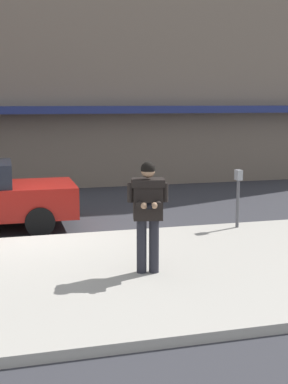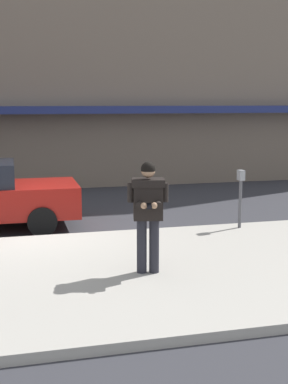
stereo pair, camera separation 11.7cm
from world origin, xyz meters
TOP-DOWN VIEW (x-y plane):
  - ground_plane at (0.00, 0.00)m, footprint 80.00×80.00m
  - sidewalk at (1.00, -2.85)m, footprint 32.00×5.30m
  - curb_paint_line at (1.00, 0.05)m, footprint 28.00×0.12m
  - man_texting_on_phone at (1.82, -3.11)m, footprint 0.64×0.63m
  - parking_meter at (4.56, -0.60)m, footprint 0.12×0.18m

SIDE VIEW (x-z plane):
  - ground_plane at x=0.00m, z-range 0.00..0.00m
  - curb_paint_line at x=1.00m, z-range 0.00..0.01m
  - sidewalk at x=1.00m, z-range 0.00..0.14m
  - parking_meter at x=4.56m, z-range 0.33..1.60m
  - man_texting_on_phone at x=1.82m, z-range 0.35..2.15m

